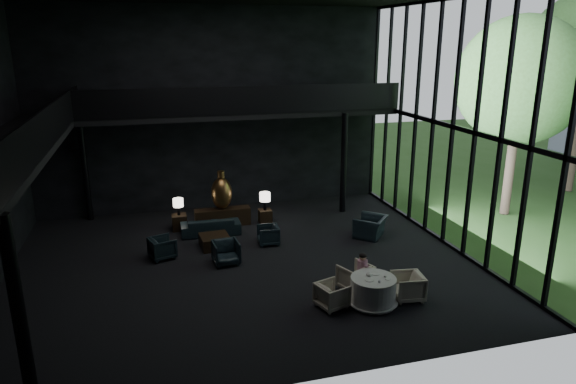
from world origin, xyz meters
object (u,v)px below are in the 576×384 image
object	(u,v)px
side_table_left	(179,222)
window_armchair	(371,223)
table_lamp_left	(178,203)
dining_chair_east	(408,285)
bronze_urn	(222,193)
console	(223,217)
sofa	(211,223)
coffee_table	(215,241)
side_table_right	(265,216)
dining_table	(373,292)
dining_chair_north	(355,275)
child	(363,264)
lounge_armchair_east	(268,235)
dining_chair_west	(332,295)
lounge_armchair_south	(226,251)
table_lamp_right	(265,198)
lounge_armchair_west	(162,247)

from	to	relation	value
side_table_left	window_armchair	distance (m)	6.94
table_lamp_left	dining_chair_east	distance (m)	8.93
bronze_urn	table_lamp_left	bearing A→B (deg)	-177.65
console	side_table_left	world-z (taller)	console
sofa	coffee_table	world-z (taller)	sofa
side_table_right	sofa	size ratio (longest dim) A/B	0.24
window_armchair	dining_table	size ratio (longest dim) A/B	0.87
side_table_left	dining_chair_north	bearing A→B (deg)	-54.26
side_table_right	side_table_left	bearing A→B (deg)	177.89
window_armchair	child	xyz separation A→B (m)	(-1.88, -3.60, 0.24)
lounge_armchair_east	side_table_left	bearing A→B (deg)	-124.30
side_table_right	dining_chair_west	world-z (taller)	dining_chair_west
side_table_right	lounge_armchair_south	xyz separation A→B (m)	(-2.01, -3.30, 0.16)
window_armchair	dining_chair_east	xyz separation A→B (m)	(-0.95, -4.49, -0.10)
table_lamp_right	dining_chair_west	world-z (taller)	table_lamp_right
lounge_armchair_south	dining_chair_east	bearing A→B (deg)	-43.85
window_armchair	dining_table	xyz separation A→B (m)	(-1.96, -4.49, -0.19)
dining_chair_north	dining_chair_west	xyz separation A→B (m)	(-0.97, -0.77, -0.07)
table_lamp_left	lounge_armchair_west	xyz separation A→B (m)	(-0.70, -2.46, -0.64)
side_table_right	window_armchair	xyz separation A→B (m)	(3.26, -2.39, 0.26)
sofa	lounge_armchair_east	size ratio (longest dim) A/B	3.26
lounge_armchair_east	dining_chair_east	xyz separation A→B (m)	(2.70, -4.79, 0.08)
window_armchair	dining_table	distance (m)	4.90
sofa	dining_chair_north	size ratio (longest dim) A/B	2.48
side_table_left	coffee_table	size ratio (longest dim) A/B	0.61
coffee_table	dining_chair_west	size ratio (longest dim) A/B	1.32
lounge_armchair_west	window_armchair	bearing A→B (deg)	-107.75
table_lamp_right	lounge_armchair_west	xyz separation A→B (m)	(-3.90, -2.33, -0.63)
lounge_armchair_east	bronze_urn	bearing A→B (deg)	-148.01
bronze_urn	coffee_table	size ratio (longest dim) A/B	1.54
console	bronze_urn	distance (m)	0.94
dining_table	child	xyz separation A→B (m)	(0.08, 0.89, 0.43)
table_lamp_right	dining_table	bearing A→B (deg)	-79.22
dining_table	lounge_armchair_west	bearing A→B (deg)	138.98
dining_chair_north	side_table_left	bearing A→B (deg)	-76.49
side_table_left	window_armchair	bearing A→B (deg)	-21.17
window_armchair	dining_chair_north	world-z (taller)	window_armchair
bronze_urn	side_table_left	size ratio (longest dim) A/B	2.52
console	table_lamp_right	world-z (taller)	table_lamp_right
dining_chair_west	child	distance (m)	1.45
table_lamp_left	sofa	distance (m)	1.42
table_lamp_left	sofa	bearing A→B (deg)	-35.74
table_lamp_right	coffee_table	bearing A→B (deg)	-139.09
bronze_urn	dining_table	world-z (taller)	bronze_urn
table_lamp_left	sofa	size ratio (longest dim) A/B	0.29
bronze_urn	sofa	distance (m)	1.31
lounge_armchair_west	sofa	bearing A→B (deg)	-63.19
dining_chair_north	dining_chair_east	distance (m)	1.45
dining_chair_east	table_lamp_left	bearing A→B (deg)	-133.88
sofa	lounge_armchair_east	xyz separation A→B (m)	(1.77, -1.46, -0.09)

